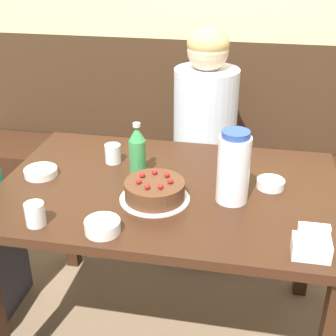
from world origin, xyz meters
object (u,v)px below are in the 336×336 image
at_px(bowl_soup_white, 103,226).
at_px(soju_bottle, 137,151).
at_px(person_grey_tee, 204,152).
at_px(birthday_cake, 155,191).
at_px(glass_tumbler_short, 35,214).
at_px(napkin_holder, 312,245).
at_px(bench_seat, 196,194).
at_px(glass_water_tall, 113,154).
at_px(bowl_rice_small, 271,184).
at_px(water_pitcher, 234,167).
at_px(bowl_side_dish, 41,172).

bearing_deg(bowl_soup_white, soju_bottle, 88.02).
bearing_deg(person_grey_tee, birthday_cake, -6.29).
distance_m(birthday_cake, glass_tumbler_short, 0.41).
bearing_deg(napkin_holder, person_grey_tee, 113.16).
height_order(bench_seat, person_grey_tee, person_grey_tee).
bearing_deg(glass_tumbler_short, glass_water_tall, 77.12).
relative_size(bowl_rice_small, person_grey_tee, 0.09).
bearing_deg(water_pitcher, napkin_holder, -47.90).
bearing_deg(bowl_rice_small, bowl_side_dish, -175.31).
height_order(bench_seat, birthday_cake, birthday_cake).
height_order(bowl_side_dish, glass_tumbler_short, glass_tumbler_short).
relative_size(soju_bottle, person_grey_tee, 0.18).
bearing_deg(glass_water_tall, birthday_cake, -48.23).
xyz_separation_m(bowl_rice_small, bowl_side_dish, (-0.87, -0.07, -0.00)).
xyz_separation_m(bench_seat, birthday_cake, (-0.03, -0.93, 0.54)).
bearing_deg(glass_water_tall, water_pitcher, -22.91).
distance_m(napkin_holder, bowl_soup_white, 0.63).
bearing_deg(napkin_holder, bowl_soup_white, 179.98).
distance_m(bench_seat, glass_water_tall, 0.90).
height_order(birthday_cake, glass_water_tall, birthday_cake).
height_order(glass_water_tall, glass_tumbler_short, same).
bearing_deg(bowl_rice_small, glass_tumbler_short, -152.16).
distance_m(bowl_side_dish, glass_tumbler_short, 0.35).
relative_size(bowl_soup_white, person_grey_tee, 0.10).
bearing_deg(person_grey_tee, napkin_holder, 23.16).
distance_m(bowl_soup_white, glass_water_tall, 0.50).
xyz_separation_m(birthday_cake, glass_water_tall, (-0.23, 0.26, 0.00)).
height_order(bench_seat, napkin_holder, napkin_holder).
bearing_deg(birthday_cake, bowl_soup_white, -117.50).
height_order(bench_seat, bowl_rice_small, bowl_rice_small).
bearing_deg(glass_tumbler_short, bowl_rice_small, 27.84).
xyz_separation_m(water_pitcher, bowl_rice_small, (0.14, 0.12, -0.11)).
relative_size(glass_water_tall, person_grey_tee, 0.07).
bearing_deg(soju_bottle, bowl_rice_small, -0.77).
relative_size(bowl_soup_white, bowl_side_dish, 0.89).
height_order(bench_seat, glass_tumbler_short, glass_tumbler_short).
bearing_deg(person_grey_tee, glass_tumbler_short, -23.07).
bearing_deg(bowl_rice_small, bench_seat, 115.78).
xyz_separation_m(bowl_rice_small, glass_water_tall, (-0.63, 0.09, 0.02)).
distance_m(bowl_rice_small, person_grey_tee, 0.71).
bearing_deg(bowl_side_dish, person_grey_tee, 50.73).
height_order(napkin_holder, person_grey_tee, person_grey_tee).
distance_m(glass_water_tall, person_grey_tee, 0.64).
xyz_separation_m(bowl_soup_white, glass_tumbler_short, (-0.22, -0.00, 0.02)).
xyz_separation_m(glass_water_tall, glass_tumbler_short, (-0.11, -0.49, 0.00)).
bearing_deg(glass_tumbler_short, bench_seat, 72.21).
bearing_deg(soju_bottle, water_pitcher, -18.47).
bearing_deg(birthday_cake, soju_bottle, 121.20).
height_order(water_pitcher, glass_water_tall, water_pitcher).
xyz_separation_m(soju_bottle, glass_water_tall, (-0.13, 0.09, -0.06)).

